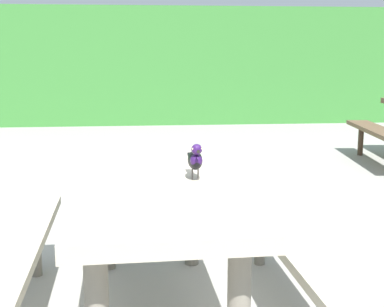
{
  "coord_description": "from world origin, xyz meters",
  "views": [
    {
      "loc": [
        -0.23,
        -2.6,
        1.35
      ],
      "look_at": [
        0.03,
        0.07,
        0.84
      ],
      "focal_mm": 50.61,
      "sensor_mm": 36.0,
      "label": 1
    }
  ],
  "objects": [
    {
      "name": "picnic_table_foreground",
      "position": [
        -0.15,
        -0.03,
        0.56
      ],
      "size": [
        1.73,
        1.82,
        0.74
      ],
      "color": "#B2A893",
      "rests_on": "ground"
    },
    {
      "name": "bird_grackle",
      "position": [
        0.03,
        -0.09,
        0.84
      ],
      "size": [
        0.07,
        0.29,
        0.18
      ],
      "color": "black",
      "rests_on": "picnic_table_foreground"
    },
    {
      "name": "hedge_wall",
      "position": [
        0.0,
        8.21,
        1.08
      ],
      "size": [
        28.0,
        1.69,
        2.16
      ],
      "primitive_type": "cube",
      "color": "#387A33",
      "rests_on": "ground"
    }
  ]
}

